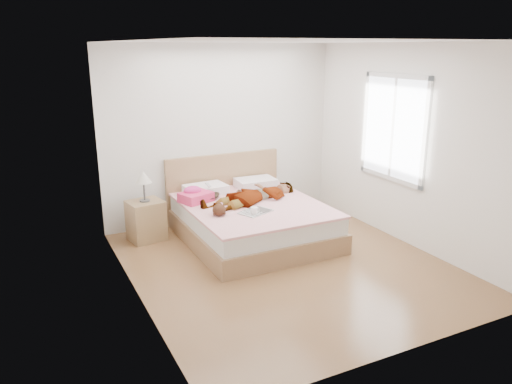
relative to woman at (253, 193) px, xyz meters
The scene contains 11 objects.
ground 1.26m from the woman, 93.97° to the right, with size 4.00×4.00×0.00m, color #4E2D18.
woman is the anchor object (origin of this frame).
hair 0.73m from the woman, 141.71° to the left, with size 0.48×0.59×0.09m, color black.
phone 0.64m from the woman, 141.34° to the left, with size 0.04×0.09×0.01m, color silver.
room_shell 2.07m from the woman, 25.06° to the right, with size 4.00×4.00×4.00m.
bed 0.35m from the woman, 142.00° to the right, with size 1.80×2.08×1.00m.
towel 0.79m from the woman, 158.29° to the left, with size 0.49×0.44×0.21m.
magazine 0.53m from the woman, 112.24° to the right, with size 0.49×0.41×0.02m.
coffee_mug 0.63m from the woman, 114.59° to the right, with size 0.13×0.10×0.10m.
plush_toy 0.76m from the woman, 150.53° to the right, with size 0.22×0.28×0.14m.
nightstand 1.49m from the woman, 160.40° to the left, with size 0.51×0.46×0.97m.
Camera 1 is at (-2.81, -4.80, 2.55)m, focal length 35.00 mm.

